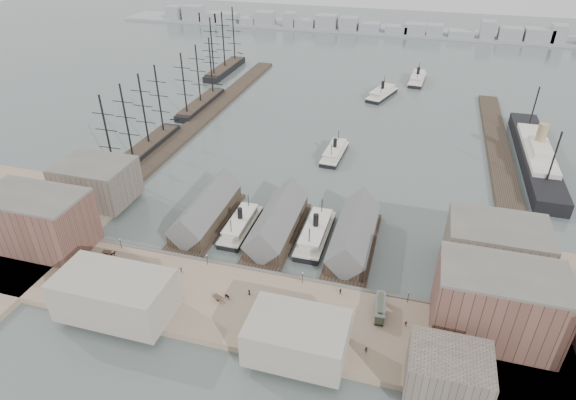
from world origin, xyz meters
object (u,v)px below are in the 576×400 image
(horse_cart_center, at_px, (224,297))
(horse_cart_right, at_px, (293,314))
(tram, at_px, (380,308))
(horse_cart_left, at_px, (112,253))
(ferry_docked_west, at_px, (241,224))
(ocean_steamer, at_px, (536,155))

(horse_cart_center, xyz_separation_m, horse_cart_right, (20.30, -1.19, -0.06))
(tram, xyz_separation_m, horse_cart_left, (-83.88, 2.11, -1.02))
(tram, bearing_deg, horse_cart_center, -175.51)
(horse_cart_left, relative_size, horse_cart_right, 1.00)
(ferry_docked_west, height_order, horse_cart_left, ferry_docked_west)
(horse_cart_center, relative_size, horse_cart_right, 1.05)
(ocean_steamer, height_order, horse_cart_left, ocean_steamer)
(ferry_docked_west, relative_size, horse_cart_left, 5.40)
(tram, height_order, horse_cart_right, tram)
(ferry_docked_west, bearing_deg, horse_cart_center, -76.31)
(ocean_steamer, relative_size, horse_cart_center, 18.08)
(tram, distance_m, horse_cart_left, 83.91)
(ferry_docked_west, relative_size, tram, 2.48)
(horse_cart_left, distance_m, horse_cart_right, 62.54)
(ferry_docked_west, bearing_deg, ocean_steamer, 38.34)
(tram, bearing_deg, horse_cart_left, 174.52)
(ocean_steamer, distance_m, tram, 124.63)
(horse_cart_right, bearing_deg, ocean_steamer, -46.14)
(horse_cart_center, bearing_deg, horse_cart_right, -70.73)
(horse_cart_center, height_order, horse_cart_right, horse_cart_center)
(horse_cart_right, bearing_deg, horse_cart_center, 72.86)
(horse_cart_left, xyz_separation_m, horse_cart_right, (61.79, -9.67, -0.07))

